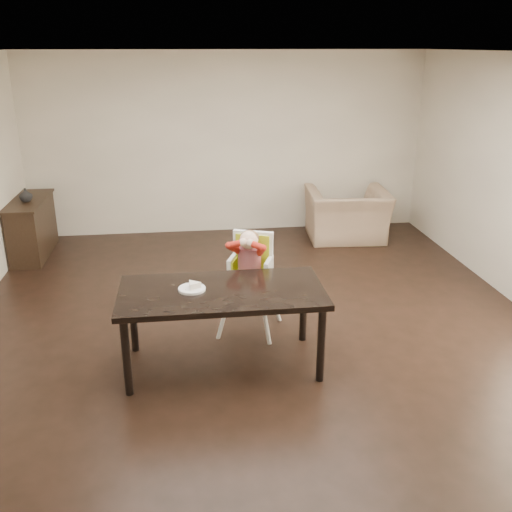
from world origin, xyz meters
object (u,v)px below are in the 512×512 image
at_px(dining_table, 222,298).
at_px(high_chair, 250,260).
at_px(armchair, 347,207).
at_px(sideboard, 32,227).

height_order(dining_table, high_chair, high_chair).
xyz_separation_m(high_chair, armchair, (1.77, 2.68, -0.25)).
height_order(dining_table, sideboard, sideboard).
bearing_deg(sideboard, armchair, 1.27).
xyz_separation_m(dining_table, sideboard, (-2.39, 3.26, -0.27)).
bearing_deg(armchair, dining_table, 61.87).
bearing_deg(high_chair, sideboard, 156.89).
relative_size(armchair, sideboard, 0.92).
relative_size(high_chair, sideboard, 0.85).
relative_size(high_chair, armchair, 0.92).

